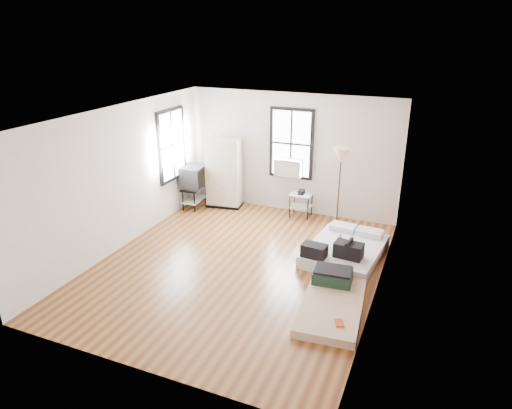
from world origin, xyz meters
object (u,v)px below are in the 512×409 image
at_px(mattress_bare, 332,299).
at_px(wardrobe, 224,173).
at_px(tv_stand, 194,178).
at_px(mattress_main, 344,250).
at_px(side_table, 301,199).
at_px(floor_lamp, 341,159).

height_order(mattress_bare, wardrobe, wardrobe).
distance_m(mattress_bare, tv_stand, 5.06).
height_order(mattress_main, wardrobe, wardrobe).
relative_size(side_table, floor_lamp, 0.37).
xyz_separation_m(side_table, floor_lamp, (0.88, -0.07, 1.07)).
bearing_deg(wardrobe, floor_lamp, -7.94).
bearing_deg(floor_lamp, tv_stand, -173.62).
distance_m(mattress_main, side_table, 2.15).
xyz_separation_m(side_table, tv_stand, (-2.57, -0.46, 0.31)).
bearing_deg(mattress_bare, mattress_main, 90.78).
distance_m(wardrobe, tv_stand, 0.74).
relative_size(floor_lamp, tv_stand, 1.68).
bearing_deg(side_table, wardrobe, -177.94).
bearing_deg(mattress_bare, wardrobe, 132.17).
height_order(wardrobe, floor_lamp, floor_lamp).
distance_m(wardrobe, floor_lamp, 2.90).
bearing_deg(side_table, mattress_bare, -64.79).
distance_m(mattress_main, mattress_bare, 1.70).
bearing_deg(tv_stand, wardrobe, 28.36).
bearing_deg(floor_lamp, mattress_main, -71.79).
xyz_separation_m(wardrobe, floor_lamp, (2.82, 0.00, 0.66)).
xyz_separation_m(mattress_main, tv_stand, (-3.96, 1.17, 0.60)).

